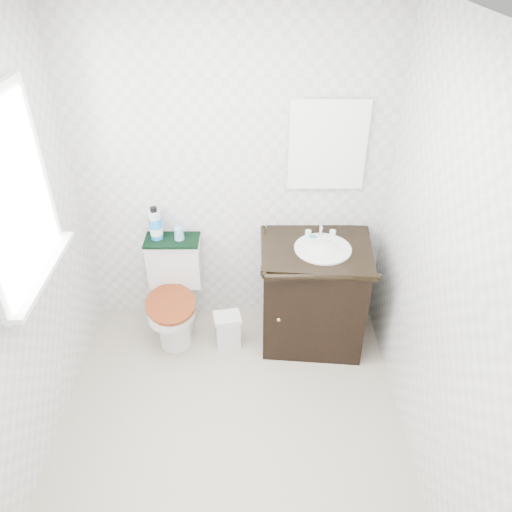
{
  "coord_description": "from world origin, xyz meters",
  "views": [
    {
      "loc": [
        0.15,
        -1.98,
        2.7
      ],
      "look_at": [
        0.16,
        0.75,
        0.85
      ],
      "focal_mm": 35.0,
      "sensor_mm": 36.0,
      "label": 1
    }
  ],
  "objects_px": {
    "toilet": "(175,296)",
    "mouthwash_bottle": "(155,224)",
    "trash_bin": "(228,330)",
    "vanity": "(314,291)",
    "cup": "(179,233)"
  },
  "relations": [
    {
      "from": "cup",
      "to": "vanity",
      "type": "bearing_deg",
      "value": -10.98
    },
    {
      "from": "toilet",
      "to": "cup",
      "type": "xyz_separation_m",
      "value": [
        0.06,
        0.12,
        0.48
      ]
    },
    {
      "from": "vanity",
      "to": "trash_bin",
      "type": "relative_size",
      "value": 3.24
    },
    {
      "from": "trash_bin",
      "to": "mouthwash_bottle",
      "type": "bearing_deg",
      "value": 148.83
    },
    {
      "from": "mouthwash_bottle",
      "to": "cup",
      "type": "xyz_separation_m",
      "value": [
        0.16,
        -0.01,
        -0.07
      ]
    },
    {
      "from": "toilet",
      "to": "mouthwash_bottle",
      "type": "distance_m",
      "value": 0.58
    },
    {
      "from": "toilet",
      "to": "mouthwash_bottle",
      "type": "xyz_separation_m",
      "value": [
        -0.11,
        0.14,
        0.55
      ]
    },
    {
      "from": "mouthwash_bottle",
      "to": "cup",
      "type": "relative_size",
      "value": 2.77
    },
    {
      "from": "trash_bin",
      "to": "mouthwash_bottle",
      "type": "height_order",
      "value": "mouthwash_bottle"
    },
    {
      "from": "mouthwash_bottle",
      "to": "trash_bin",
      "type": "bearing_deg",
      "value": -31.17
    },
    {
      "from": "trash_bin",
      "to": "cup",
      "type": "height_order",
      "value": "cup"
    },
    {
      "from": "vanity",
      "to": "toilet",
      "type": "bearing_deg",
      "value": 176.32
    },
    {
      "from": "toilet",
      "to": "trash_bin",
      "type": "relative_size",
      "value": 2.64
    },
    {
      "from": "toilet",
      "to": "mouthwash_bottle",
      "type": "relative_size",
      "value": 2.96
    },
    {
      "from": "vanity",
      "to": "cup",
      "type": "bearing_deg",
      "value": 169.02
    }
  ]
}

